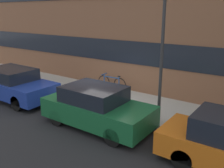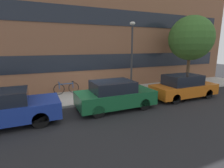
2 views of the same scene
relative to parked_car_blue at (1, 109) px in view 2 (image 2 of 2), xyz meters
name	(u,v)px [view 2 (image 2 of 2)]	position (x,y,z in m)	size (l,w,h in m)	color
ground_plane	(91,105)	(4.06, 1.05, -0.72)	(56.00, 56.00, 0.00)	#232326
sidewalk_strip	(84,97)	(4.06, 2.52, -0.66)	(28.00, 2.94, 0.12)	#B2AFA8
rowhouse_facade	(75,23)	(4.06, 4.43, 3.96)	(28.00, 1.02, 9.35)	brown
parked_car_blue	(1,109)	(0.00, 0.00, 0.00)	(4.40, 1.80, 1.45)	#1E3899
parked_car_green	(115,95)	(5.00, 0.00, -0.01)	(3.97, 1.79, 1.46)	#195B33
parked_car_orange	(183,87)	(9.67, 0.00, -0.01)	(4.19, 1.61, 1.47)	#D16619
bicycle	(66,88)	(3.13, 3.49, -0.21)	(1.65, 0.44, 0.80)	black
street_tree	(191,38)	(11.85, 1.78, 3.00)	(3.16, 3.16, 5.19)	brown
lamp_post	(132,51)	(6.74, 1.37, 2.15)	(0.32, 0.32, 4.43)	#2D2D30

